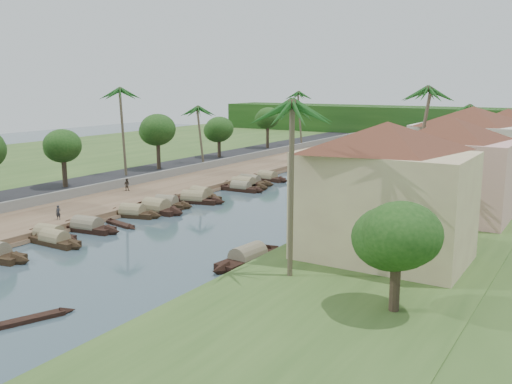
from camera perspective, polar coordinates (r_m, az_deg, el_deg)
The scene contains 46 objects.
ground at distance 54.96m, azimuth -5.92°, elevation -4.06°, with size 220.00×220.00×0.00m, color #384B54.
left_bank at distance 79.90m, azimuth -6.30°, elevation 0.97°, with size 10.00×180.00×0.80m, color brown.
right_bank at distance 64.87m, azimuth 18.91°, elevation -1.73°, with size 16.00×180.00×1.20m, color #314E1F.
road at distance 85.28m, azimuth -10.82°, elevation 1.68°, with size 8.00×180.00×1.40m, color black.
retaining_wall at distance 82.37m, azimuth -8.63°, elevation 1.88°, with size 0.40×180.00×1.10m, color slate.
far_left_fill at distance 104.87m, azimuth -21.60°, elevation 2.80°, with size 45.00×220.00×1.35m, color #314E1F.
treeline at distance 146.00m, azimuth 18.83°, elevation 6.41°, with size 120.00×14.00×8.00m.
bridge at distance 119.17m, azimuth 15.70°, elevation 4.57°, with size 28.00×4.00×2.40m.
building_near at distance 42.91m, azimuth 12.74°, elevation 0.19°, with size 14.85×14.85×10.20m.
building_mid at distance 57.92m, azimuth 18.87°, elevation 2.37°, with size 14.11×14.11×9.70m.
building_far at distance 71.69m, azimuth 20.64°, elevation 4.02°, with size 15.59×15.59×10.20m.
building_distant at distance 91.22m, azimuth 23.72°, elevation 4.83°, with size 12.62×12.62×9.20m.
sampan_1 at distance 55.35m, azimuth -19.98°, elevation -4.13°, with size 7.05×2.35×2.08m.
sampan_2 at distance 53.67m, azimuth -19.49°, elevation -4.57°, with size 7.17×1.68×1.93m.
sampan_3 at distance 57.47m, azimuth -16.52°, elevation -3.37°, with size 8.00×2.66×2.13m.
sampan_4 at distance 62.31m, azimuth -12.26°, elevation -2.07°, with size 7.31×3.25×2.06m.
sampan_5 at distance 63.75m, azimuth -9.95°, elevation -1.67°, with size 7.69×2.34×2.41m.
sampan_6 at distance 66.20m, azimuth -8.96°, elevation -1.18°, with size 7.01×3.15×2.07m.
sampan_7 at distance 68.30m, azimuth -6.21°, elevation -0.73°, with size 8.30×3.65×2.17m.
sampan_8 at distance 70.19m, azimuth -5.54°, elevation -0.40°, with size 7.73×3.14×2.32m.
sampan_9 at distance 75.20m, azimuth -1.54°, elevation 0.41°, with size 7.31×1.84×1.88m.
sampan_10 at distance 77.15m, azimuth -1.36°, elevation 0.69°, with size 8.15×2.67×2.21m.
sampan_11 at distance 77.92m, azimuth -1.08°, elevation 0.79°, with size 7.55×2.90×2.13m.
sampan_12 at distance 80.05m, azimuth -0.64°, elevation 1.06°, with size 8.27×1.75×2.00m.
sampan_13 at distance 83.13m, azimuth 1.14°, elevation 1.43°, with size 7.59×2.24×2.07m.
sampan_14 at distance 45.76m, azimuth -0.81°, elevation -6.57°, with size 2.48×8.86×2.13m.
sampan_15 at distance 57.37m, azimuth 6.68°, elevation -3.02°, with size 2.26×6.60×1.80m.
sampan_16 at distance 71.73m, azimuth 12.39°, elevation -0.37°, with size 4.47×7.57×1.92m.
canoe_0 at distance 37.78m, azimuth -21.65°, elevation -11.78°, with size 2.81×5.44×0.74m.
canoe_1 at distance 58.92m, azimuth -13.42°, elevation -3.18°, with size 5.31×1.89×0.85m.
canoe_2 at distance 76.70m, azimuth -2.17°, elevation 0.38°, with size 6.15×1.35×0.89m.
palm_0 at distance 37.24m, azimuth 3.61°, elevation 8.42°, with size 3.20×3.20×13.22m.
palm_1 at distance 51.43m, azimuth 12.83°, elevation 5.18°, with size 3.20×3.20×9.79m.
palm_2 at distance 63.79m, azimuth 15.95°, elevation 9.65°, with size 3.20×3.20×13.83m.
palm_3 at distance 81.16m, azimuth 20.09°, elevation 7.89°, with size 3.20×3.20×11.32m.
palm_5 at distance 80.31m, azimuth -13.27°, elevation 9.74°, with size 3.20×3.20×13.33m.
palm_6 at distance 90.47m, azimuth -5.50°, elevation 8.28°, with size 3.20×3.20×10.34m.
palm_7 at distance 97.52m, azimuth 20.88°, elevation 7.67°, with size 3.20×3.20×10.32m.
palm_8 at distance 116.19m, azimuth 4.57°, elevation 9.76°, with size 3.20×3.20×12.18m.
tree_2 at distance 73.70m, azimuth -18.75°, elevation 4.30°, with size 4.53×4.53×6.93m.
tree_3 at distance 85.68m, azimuth -9.81°, elevation 6.08°, with size 5.23×5.23×7.95m.
tree_4 at distance 97.95m, azimuth -3.73°, elevation 6.20°, with size 4.83×4.83×6.73m.
tree_5 at distance 111.59m, azimuth 1.17°, elevation 7.34°, with size 4.54×4.54×7.68m.
tree_7 at distance 33.23m, azimuth 13.94°, elevation -4.48°, with size 4.53×4.53×6.29m.
person_near at distance 59.53m, azimuth -19.17°, elevation -1.95°, with size 0.52×0.34×1.44m, color #24262C.
person_far at distance 72.93m, azimuth -12.80°, elevation 0.74°, with size 0.75×0.59×1.55m, color #393028.
Camera 1 is at (32.51, -41.97, 14.24)m, focal length 40.00 mm.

